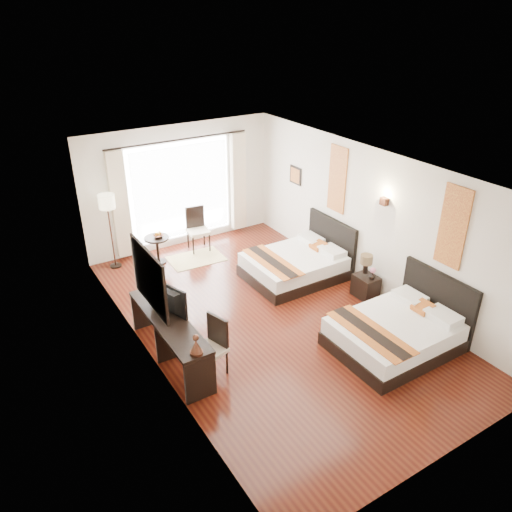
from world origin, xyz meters
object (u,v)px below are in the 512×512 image
nightstand (366,286)px  floor_lamp (107,206)px  window_chair (198,237)px  vase (373,273)px  desk_chair (210,358)px  console_desk (170,339)px  fruit_bowl (158,236)px  bed_far (298,264)px  table_lamp (366,261)px  television (163,300)px  side_table (158,250)px  bed_near (398,332)px

nightstand → floor_lamp: (-3.74, 3.77, 1.17)m
nightstand → window_chair: bearing=117.1°
vase → desk_chair: (-3.60, -0.31, -0.27)m
console_desk → fruit_bowl: bearing=70.7°
bed_far → fruit_bowl: size_ratio=8.98×
table_lamp → window_chair: bearing=117.3°
nightstand → vase: 0.37m
nightstand → floor_lamp: floor_lamp is taller
television → window_chair: television is taller
table_lamp → television: size_ratio=0.44×
console_desk → television: size_ratio=2.57×
nightstand → side_table: (-2.87, 3.45, 0.08)m
nightstand → window_chair: window_chair is taller
television → bed_near: bearing=-137.9°
bed_near → desk_chair: (-2.93, 1.02, -0.00)m
vase → desk_chair: desk_chair is taller
floor_lamp → fruit_bowl: bearing=-21.0°
television → desk_chair: size_ratio=0.90×
bed_near → bed_far: 2.80m
console_desk → floor_lamp: size_ratio=1.34×
table_lamp → console_desk: bearing=177.5°
television → window_chair: 3.87m
floor_lamp → side_table: floor_lamp is taller
nightstand → console_desk: (-3.96, 0.22, 0.16)m
bed_far → desk_chair: bed_far is taller
bed_far → vase: (0.66, -1.47, 0.28)m
table_lamp → window_chair: (-1.82, 3.53, -0.45)m
table_lamp → side_table: table_lamp is taller
television → floor_lamp: 3.39m
side_table → table_lamp: bearing=-49.9°
bed_far → floor_lamp: (-3.09, 2.43, 1.10)m
vase → television: 4.01m
floor_lamp → console_desk: bearing=-93.6°
bed_far → console_desk: bed_far is taller
vase → desk_chair: size_ratio=0.13×
bed_far → window_chair: size_ratio=1.97×
vase → nightstand: bearing=95.0°
desk_chair → floor_lamp: floor_lamp is taller
floor_lamp → bed_far: bearing=-38.2°
desk_chair → fruit_bowl: size_ratio=4.37×
television → desk_chair: bearing=-175.6°
bed_near → nightstand: 1.61m
bed_far → table_lamp: bearing=-63.6°
bed_near → desk_chair: bearing=160.7°
table_lamp → desk_chair: bearing=-172.3°
table_lamp → fruit_bowl: (-2.83, 3.38, -0.12)m
bed_near → vase: size_ratio=15.47×
bed_near → console_desk: bed_near is taller
bed_far → table_lamp: (0.64, -1.29, 0.47)m
bed_far → vase: size_ratio=15.25×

